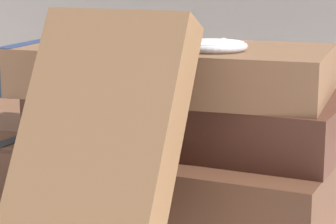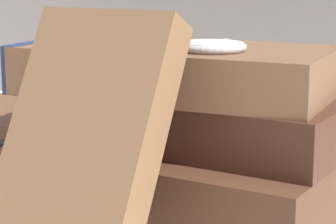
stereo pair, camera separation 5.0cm
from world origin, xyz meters
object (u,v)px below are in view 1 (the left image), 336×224
at_px(book_flat_top, 161,69).
at_px(book_leaning_front, 99,152).
at_px(book_flat_middle, 185,116).
at_px(reading_glasses, 184,158).
at_px(book_flat_bottom, 163,177).
at_px(pocket_watch, 212,46).

height_order(book_flat_top, book_leaning_front, book_leaning_front).
xyz_separation_m(book_flat_middle, reading_glasses, (-0.05, 0.11, -0.07)).
distance_m(book_flat_top, reading_glasses, 0.16).
xyz_separation_m(book_flat_bottom, book_leaning_front, (0.01, -0.11, 0.05)).
bearing_deg(reading_glasses, book_leaning_front, -84.91).
bearing_deg(book_leaning_front, pocket_watch, 73.14).
relative_size(pocket_watch, reading_glasses, 0.52).
distance_m(pocket_watch, reading_glasses, 0.20).
bearing_deg(book_flat_top, book_leaning_front, -88.75).
relative_size(book_flat_bottom, book_leaning_front, 1.59).
distance_m(book_flat_middle, book_flat_top, 0.04).
xyz_separation_m(book_leaning_front, pocket_watch, (0.03, 0.10, 0.05)).
distance_m(book_flat_bottom, reading_glasses, 0.14).
distance_m(book_flat_middle, pocket_watch, 0.07).
bearing_deg(book_leaning_front, book_flat_middle, 89.07).
xyz_separation_m(book_flat_top, reading_glasses, (-0.03, 0.12, -0.10)).
bearing_deg(reading_glasses, pocket_watch, -66.24).
relative_size(book_leaning_front, pocket_watch, 2.96).
distance_m(book_flat_middle, reading_glasses, 0.14).
xyz_separation_m(book_flat_middle, book_leaning_front, (-0.00, -0.13, 0.00)).
bearing_deg(book_flat_bottom, book_leaning_front, -84.82).
bearing_deg(pocket_watch, book_flat_middle, 140.77).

